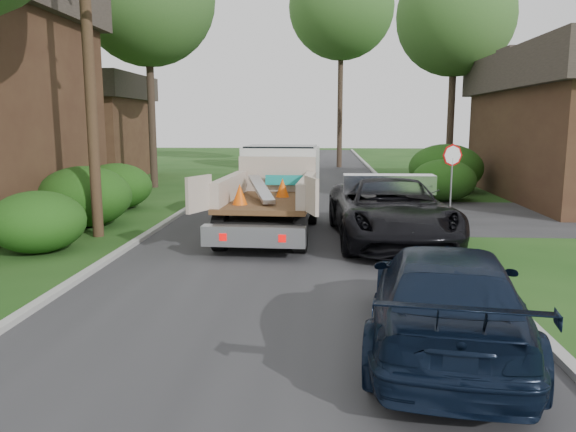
% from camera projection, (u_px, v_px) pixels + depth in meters
% --- Properties ---
extents(ground, '(120.00, 120.00, 0.00)m').
position_uv_depth(ground, '(277.00, 292.00, 10.67)').
color(ground, '#183F12').
rests_on(ground, ground).
extents(road, '(8.00, 90.00, 0.02)m').
position_uv_depth(road, '(299.00, 210.00, 20.51)').
color(road, '#28282B').
rests_on(road, ground).
extents(curb_left, '(0.20, 90.00, 0.12)m').
position_uv_depth(curb_left, '(189.00, 208.00, 20.76)').
color(curb_left, '#9E9E99').
rests_on(curb_left, ground).
extents(curb_right, '(0.20, 90.00, 0.12)m').
position_uv_depth(curb_right, '(413.00, 210.00, 20.25)').
color(curb_right, '#9E9E99').
rests_on(curb_right, ground).
extents(stop_sign, '(0.71, 0.32, 2.48)m').
position_uv_depth(stop_sign, '(452.00, 165.00, 18.92)').
color(stop_sign, slate).
rests_on(stop_sign, ground).
extents(utility_pole, '(2.42, 1.25, 10.00)m').
position_uv_depth(utility_pole, '(88.00, 48.00, 15.05)').
color(utility_pole, '#382619').
rests_on(utility_pole, ground).
extents(house_left_far, '(7.56, 7.56, 6.00)m').
position_uv_depth(house_left_far, '(77.00, 125.00, 32.65)').
color(house_left_far, '#3C2418').
rests_on(house_left_far, ground).
extents(hedge_left_a, '(2.34, 2.34, 1.53)m').
position_uv_depth(hedge_left_a, '(37.00, 222.00, 13.88)').
color(hedge_left_a, '#183A0D').
rests_on(hedge_left_a, ground).
extents(hedge_left_b, '(2.86, 2.86, 1.87)m').
position_uv_depth(hedge_left_b, '(85.00, 196.00, 17.31)').
color(hedge_left_b, '#183A0D').
rests_on(hedge_left_b, ground).
extents(hedge_left_c, '(2.60, 2.60, 1.70)m').
position_uv_depth(hedge_left_c, '(116.00, 186.00, 20.79)').
color(hedge_left_c, '#183A0D').
rests_on(hedge_left_c, ground).
extents(hedge_right_a, '(2.60, 2.60, 1.70)m').
position_uv_depth(hedge_right_a, '(444.00, 180.00, 22.97)').
color(hedge_right_a, '#183A0D').
rests_on(hedge_right_a, ground).
extents(hedge_right_b, '(3.38, 3.38, 2.21)m').
position_uv_depth(hedge_right_b, '(446.00, 168.00, 25.84)').
color(hedge_right_b, '#183A0D').
rests_on(hedge_right_b, ground).
extents(tree_right_far, '(6.00, 6.00, 11.50)m').
position_uv_depth(tree_right_far, '(455.00, 17.00, 28.49)').
color(tree_right_far, '#2D2119').
rests_on(tree_right_far, ground).
extents(tree_center_far, '(7.20, 7.20, 14.60)m').
position_uv_depth(tree_center_far, '(341.00, 7.00, 38.26)').
color(tree_center_far, '#2D2119').
rests_on(tree_center_far, ground).
extents(flatbed_truck, '(3.05, 6.62, 2.46)m').
position_uv_depth(flatbed_truck, '(276.00, 185.00, 16.87)').
color(flatbed_truck, black).
rests_on(flatbed_truck, ground).
extents(black_pickup, '(3.25, 6.43, 1.74)m').
position_uv_depth(black_pickup, '(390.00, 210.00, 15.06)').
color(black_pickup, black).
rests_on(black_pickup, ground).
extents(navy_suv, '(2.84, 5.39, 1.49)m').
position_uv_depth(navy_suv, '(446.00, 298.00, 7.93)').
color(navy_suv, black).
rests_on(navy_suv, ground).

